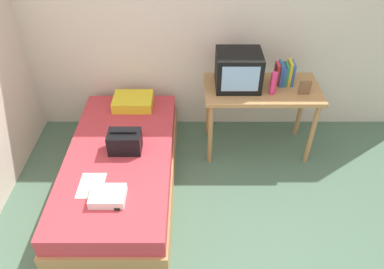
% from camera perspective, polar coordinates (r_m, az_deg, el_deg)
% --- Properties ---
extents(ground_plane, '(8.00, 8.00, 0.00)m').
position_cam_1_polar(ground_plane, '(3.18, 3.06, -19.69)').
color(ground_plane, '#4C6B56').
extents(wall_back, '(5.20, 0.10, 2.60)m').
position_cam_1_polar(wall_back, '(3.91, 2.51, 17.84)').
color(wall_back, beige).
rests_on(wall_back, ground).
extents(bed, '(1.00, 2.00, 0.45)m').
position_cam_1_polar(bed, '(3.61, -10.88, -5.56)').
color(bed, '#B27F4C').
rests_on(bed, ground).
extents(desk, '(1.16, 0.60, 0.78)m').
position_cam_1_polar(desk, '(3.80, 10.86, 5.91)').
color(desk, '#B27F4C').
rests_on(desk, ground).
extents(tv, '(0.44, 0.39, 0.36)m').
position_cam_1_polar(tv, '(3.65, 7.36, 9.97)').
color(tv, black).
rests_on(tv, desk).
extents(water_bottle, '(0.06, 0.06, 0.23)m').
position_cam_1_polar(water_bottle, '(3.61, 12.68, 7.82)').
color(water_bottle, '#E53372').
rests_on(water_bottle, desk).
extents(book_row, '(0.18, 0.16, 0.25)m').
position_cam_1_polar(book_row, '(3.81, 14.34, 9.21)').
color(book_row, '#B72D33').
rests_on(book_row, desk).
extents(picture_frame, '(0.11, 0.02, 0.14)m').
position_cam_1_polar(picture_frame, '(3.71, 17.36, 6.98)').
color(picture_frame, brown).
rests_on(picture_frame, desk).
extents(pillow, '(0.42, 0.33, 0.11)m').
position_cam_1_polar(pillow, '(4.01, -9.13, 5.13)').
color(pillow, yellow).
rests_on(pillow, bed).
extents(handbag, '(0.30, 0.20, 0.23)m').
position_cam_1_polar(handbag, '(3.41, -10.40, -1.10)').
color(handbag, black).
rests_on(handbag, bed).
extents(magazine, '(0.21, 0.29, 0.01)m').
position_cam_1_polar(magazine, '(3.20, -15.41, -7.69)').
color(magazine, white).
rests_on(magazine, bed).
extents(remote_dark, '(0.04, 0.16, 0.02)m').
position_cam_1_polar(remote_dark, '(3.01, -11.36, -10.32)').
color(remote_dark, black).
rests_on(remote_dark, bed).
extents(folded_towel, '(0.28, 0.22, 0.07)m').
position_cam_1_polar(folded_towel, '(3.04, -12.96, -9.37)').
color(folded_towel, white).
rests_on(folded_towel, bed).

